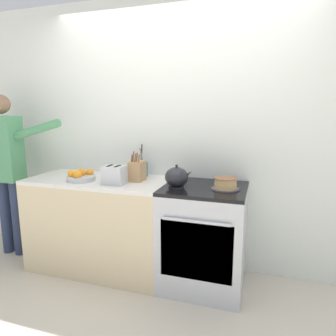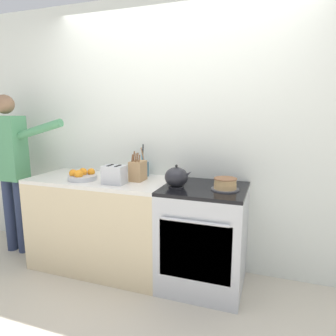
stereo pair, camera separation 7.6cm
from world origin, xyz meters
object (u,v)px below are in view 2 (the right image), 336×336
Objects in this scene: utensil_crock at (144,168)px; person_baker at (11,160)px; fruit_bowl at (82,176)px; tea_kettle at (177,177)px; knife_block at (138,171)px; stove_range at (203,237)px; layer_cake at (225,184)px; toaster at (114,175)px.

person_baker is (-1.43, -0.27, 0.04)m from utensil_crock.
utensil_crock is 0.60m from fruit_bowl.
knife_block is at bearing 165.08° from tea_kettle.
layer_cake reaches higher than stove_range.
tea_kettle is at bearing 8.45° from toaster.
utensil_crock is 0.41m from toaster.
person_baker is at bearing -179.11° from stove_range.
stove_range is at bearing 169.65° from layer_cake.
knife_block is 0.16× the size of person_baker.
tea_kettle is (-0.41, -0.04, 0.04)m from layer_cake.
stove_range is at bearing -19.75° from utensil_crock.
fruit_bowl is (-1.33, -0.08, -0.01)m from layer_cake.
stove_range is at bearing 5.56° from fruit_bowl.
person_baker is (-1.86, 0.04, 0.04)m from tea_kettle.
tea_kettle is at bearing -14.92° from knife_block.
stove_range is 3.39× the size of fruit_bowl.
person_baker reaches higher than toaster.
utensil_crock is 0.18× the size of person_baker.
toaster is at bearing -106.36° from utensil_crock.
toaster is (0.37, -0.04, 0.04)m from fruit_bowl.
fruit_bowl is at bearing -174.44° from stove_range.
knife_block is at bearing 176.61° from stove_range.
tea_kettle is at bearing -4.34° from person_baker.
layer_cake is at bearing -10.35° from stove_range.
utensil_crock reaches higher than layer_cake.
tea_kettle is 0.91× the size of fruit_bowl.
toaster is at bearing -168.83° from stove_range.
fruit_bowl is at bearing -176.58° from layer_cake.
knife_block reaches higher than stove_range.
tea_kettle is 0.56m from toaster.
layer_cake is at bearing -3.13° from person_baker.
tea_kettle is 1.16× the size of toaster.
toaster is at bearing -171.55° from tea_kettle.
stove_range is 0.53× the size of person_baker.
utensil_crock is (-0.02, 0.20, -0.02)m from knife_block.
stove_range is at bearing -2.24° from person_baker.
utensil_crock reaches higher than tea_kettle.
tea_kettle is 1.86m from person_baker.
knife_block is at bearing 175.08° from layer_cake.
layer_cake is (0.18, -0.03, 0.50)m from stove_range.
tea_kettle is 0.77× the size of utensil_crock.
toaster is at bearing -172.78° from layer_cake.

